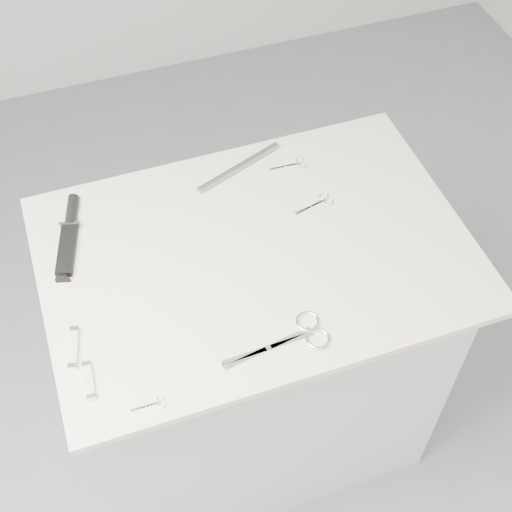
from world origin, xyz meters
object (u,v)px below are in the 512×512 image
object	(u,v)px
sheathed_knife	(69,232)
metal_rail	(239,167)
tiny_scissors	(153,404)
pocket_knife_b	(89,381)
plinth	(256,355)
embroidery_scissors_a	(319,203)
large_shears	(297,336)
embroidery_scissors_b	(293,165)
pocket_knife_a	(73,348)

from	to	relation	value
sheathed_knife	metal_rail	xyz separation A→B (m)	(0.45, 0.07, -0.00)
tiny_scissors	pocket_knife_b	xyz separation A→B (m)	(-0.11, 0.09, 0.00)
plinth	tiny_scissors	bearing A→B (deg)	-136.76
embroidery_scissors_a	pocket_knife_b	xyz separation A→B (m)	(-0.63, -0.31, 0.00)
sheathed_knife	metal_rail	distance (m)	0.46
embroidery_scissors_a	pocket_knife_b	distance (m)	0.70
large_shears	embroidery_scissors_b	xyz separation A→B (m)	(0.18, 0.49, -0.00)
sheathed_knife	pocket_knife_b	size ratio (longest dim) A/B	2.74
plinth	pocket_knife_a	world-z (taller)	pocket_knife_a
large_shears	pocket_knife_a	world-z (taller)	pocket_knife_a
plinth	sheathed_knife	bearing A→B (deg)	154.16
large_shears	embroidery_scissors_b	distance (m)	0.52
large_shears	sheathed_knife	bearing A→B (deg)	126.79
plinth	large_shears	xyz separation A→B (m)	(0.00, -0.25, 0.47)
embroidery_scissors_b	sheathed_knife	size ratio (longest dim) A/B	0.40
tiny_scissors	metal_rail	xyz separation A→B (m)	(0.37, 0.58, 0.01)
tiny_scissors	pocket_knife_a	bearing A→B (deg)	125.42
plinth	pocket_knife_a	bearing A→B (deg)	-164.40
embroidery_scissors_b	sheathed_knife	bearing A→B (deg)	-172.89
tiny_scissors	pocket_knife_b	bearing A→B (deg)	140.59
embroidery_scissors_b	pocket_knife_a	world-z (taller)	pocket_knife_a
pocket_knife_b	metal_rail	distance (m)	0.68
plinth	embroidery_scissors_a	xyz separation A→B (m)	(0.20, 0.09, 0.47)
tiny_scissors	plinth	bearing A→B (deg)	43.67
pocket_knife_b	metal_rail	world-z (taller)	metal_rail
pocket_knife_a	large_shears	bearing A→B (deg)	-92.78
metal_rail	pocket_knife_a	bearing A→B (deg)	-141.43
embroidery_scissors_b	metal_rail	bearing A→B (deg)	170.26
large_shears	metal_rail	xyz separation A→B (m)	(0.04, 0.52, 0.01)
plinth	metal_rail	bearing A→B (deg)	80.34
large_shears	sheathed_knife	distance (m)	0.60
plinth	pocket_knife_b	size ratio (longest dim) A/B	10.12
large_shears	tiny_scissors	world-z (taller)	large_shears
plinth	tiny_scissors	world-z (taller)	tiny_scissors
plinth	large_shears	size ratio (longest dim) A/B	3.79
embroidery_scissors_a	sheathed_knife	world-z (taller)	sheathed_knife
plinth	large_shears	bearing A→B (deg)	-89.20
plinth	sheathed_knife	distance (m)	0.66
tiny_scissors	metal_rail	world-z (taller)	metal_rail
pocket_knife_a	metal_rail	world-z (taller)	metal_rail
large_shears	embroidery_scissors_b	bearing A→B (deg)	64.33
embroidery_scissors_b	tiny_scissors	world-z (taller)	same
embroidery_scissors_b	large_shears	bearing A→B (deg)	-107.40
metal_rail	tiny_scissors	bearing A→B (deg)	-122.79
embroidery_scissors_a	metal_rail	xyz separation A→B (m)	(-0.15, 0.18, 0.01)
embroidery_scissors_a	tiny_scissors	bearing A→B (deg)	-155.96
embroidery_scissors_b	tiny_scissors	bearing A→B (deg)	-130.27
tiny_scissors	pocket_knife_a	world-z (taller)	pocket_knife_a
metal_rail	pocket_knife_b	bearing A→B (deg)	-134.84
sheathed_knife	pocket_knife_b	world-z (taller)	sheathed_knife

